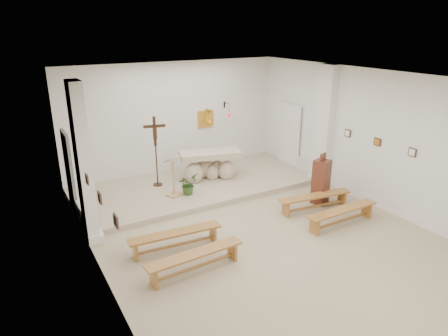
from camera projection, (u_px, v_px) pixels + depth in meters
ground at (268, 240)px, 8.88m from camera, size 7.00×10.00×0.00m
wall_left at (101, 200)px, 6.65m from camera, size 0.02×10.00×3.50m
wall_right at (385, 143)px, 9.92m from camera, size 0.02×10.00×3.50m
wall_back at (175, 119)px, 12.36m from camera, size 7.00×0.02×3.50m
ceiling at (274, 81)px, 7.70m from camera, size 7.00×10.00×0.02m
sanctuary_platform at (198, 185)px, 11.71m from camera, size 6.98×3.00×0.15m
pilaster_left at (83, 165)px, 8.33m from camera, size 0.26×0.55×3.50m
pilaster_right at (324, 126)px, 11.50m from camera, size 0.26×0.55×3.50m
gold_wall_relief at (206, 119)px, 12.86m from camera, size 0.55×0.04×0.55m
sanctuary_lamp at (228, 113)px, 12.93m from camera, size 0.11×0.36×0.44m
station_frame_left_front at (116, 221)px, 6.01m from camera, size 0.03×0.20×0.20m
station_frame_left_mid at (100, 198)px, 6.83m from camera, size 0.03×0.20×0.20m
station_frame_left_rear at (87, 179)px, 7.65m from camera, size 0.03×0.20×0.20m
station_frame_right_front at (412, 152)px, 9.27m from camera, size 0.03×0.20×0.20m
station_frame_right_mid at (377, 142)px, 10.09m from camera, size 0.03×0.20×0.20m
station_frame_right_rear at (348, 133)px, 10.90m from camera, size 0.03×0.20×0.20m
radiator_left at (82, 216)px, 9.38m from camera, size 0.10×0.85×0.52m
radiator_right at (306, 167)px, 12.60m from camera, size 0.10×0.85×0.52m
altar at (210, 167)px, 11.92m from camera, size 1.91×1.12×0.92m
lectern at (174, 176)px, 10.63m from camera, size 0.50×0.46×1.15m
crucifix_stand at (156, 146)px, 11.12m from camera, size 0.60×0.26×2.01m
potted_plant at (188, 184)px, 10.84m from camera, size 0.67×0.64×0.57m
donation_pedestal at (321, 181)px, 10.53m from camera, size 0.47×0.47×1.39m
bench_left_front at (175, 236)px, 8.39m from camera, size 2.01×0.48×0.42m
bench_right_front at (315, 199)px, 10.20m from camera, size 2.01×0.56×0.42m
bench_left_second at (195, 258)px, 7.62m from camera, size 2.00×0.42×0.42m
bench_right_second at (342, 213)px, 9.44m from camera, size 1.99×0.34×0.42m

